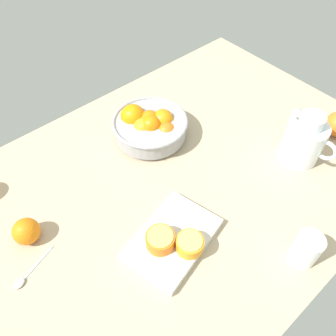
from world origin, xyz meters
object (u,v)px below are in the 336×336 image
at_px(loose_orange_1, 26,231).
at_px(spoon, 27,274).
at_px(orange_half_0, 190,244).
at_px(orange_half_1, 160,240).
at_px(juice_glass, 305,251).
at_px(cutting_board, 173,239).
at_px(juice_pitcher, 303,143).
at_px(fruit_bowl, 150,126).

bearing_deg(loose_orange_1, spoon, -120.26).
height_order(orange_half_0, orange_half_1, orange_half_1).
bearing_deg(juice_glass, orange_half_0, 135.39).
bearing_deg(orange_half_0, juice_glass, -44.61).
relative_size(orange_half_0, spoon, 0.55).
distance_m(cutting_board, orange_half_1, 0.05).
bearing_deg(orange_half_1, juice_pitcher, -4.59).
bearing_deg(cutting_board, spoon, 153.48).
xyz_separation_m(orange_half_1, spoon, (-0.30, 0.16, -0.04)).
distance_m(juice_glass, orange_half_0, 0.29).
relative_size(fruit_bowl, spoon, 1.92).
bearing_deg(fruit_bowl, cutting_board, -120.68).
height_order(orange_half_0, spoon, orange_half_0).
xyz_separation_m(cutting_board, loose_orange_1, (-0.28, 0.26, 0.02)).
height_order(fruit_bowl, juice_pitcher, juice_pitcher).
xyz_separation_m(juice_pitcher, juice_glass, (-0.29, -0.21, -0.02)).
bearing_deg(orange_half_0, fruit_bowl, 64.05).
bearing_deg(fruit_bowl, orange_half_1, -125.45).
height_order(juice_pitcher, juice_glass, juice_pitcher).
relative_size(cutting_board, orange_half_1, 3.26).
height_order(orange_half_1, loose_orange_1, loose_orange_1).
relative_size(cutting_board, spoon, 1.90).
relative_size(juice_pitcher, cutting_board, 0.73).
bearing_deg(fruit_bowl, loose_orange_1, -169.65).
bearing_deg(orange_half_0, orange_half_1, 131.18).
bearing_deg(juice_glass, juice_pitcher, 36.80).
height_order(juice_glass, cutting_board, juice_glass).
xyz_separation_m(juice_glass, spoon, (-0.55, 0.42, -0.04)).
relative_size(fruit_bowl, loose_orange_1, 3.50).
bearing_deg(spoon, juice_pitcher, -13.71).
bearing_deg(juice_pitcher, juice_glass, -143.20).
height_order(cutting_board, orange_half_1, orange_half_1).
height_order(juice_glass, orange_half_1, juice_glass).
bearing_deg(juice_pitcher, loose_orange_1, 159.40).
relative_size(fruit_bowl, juice_glass, 2.58).
xyz_separation_m(orange_half_1, loose_orange_1, (-0.25, 0.25, -0.01)).
bearing_deg(spoon, cutting_board, -26.52).
bearing_deg(loose_orange_1, orange_half_1, -45.78).
distance_m(juice_glass, orange_half_1, 0.36).
relative_size(fruit_bowl, orange_half_0, 3.46).
height_order(fruit_bowl, juice_glass, fruit_bowl).
xyz_separation_m(juice_pitcher, loose_orange_1, (-0.79, 0.30, -0.03)).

